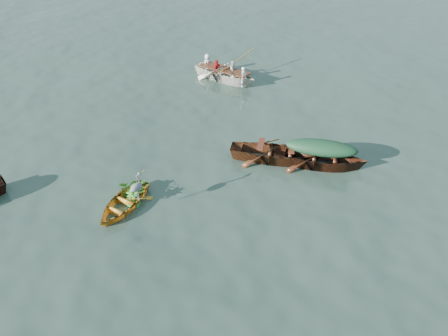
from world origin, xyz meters
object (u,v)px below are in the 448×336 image
Objects in this scene: green_tarp_boat at (319,166)px; heron at (137,191)px; yellow_dinghy at (124,208)px; open_wooden_boat at (275,160)px; rowed_boat at (225,81)px.

green_tarp_boat is 4.65× the size of heron.
heron is (-2.89, -5.41, 0.81)m from green_tarp_boat.
yellow_dinghy is 5.34m from open_wooden_boat.
open_wooden_boat is at bearing 52.76° from yellow_dinghy.
heron is at bearing 132.98° from open_wooden_boat.
yellow_dinghy is 2.93× the size of heron.
green_tarp_boat reaches higher than yellow_dinghy.
heron is at bearing 124.26° from green_tarp_boat.
yellow_dinghy is at bearing -164.32° from rowed_boat.
rowed_boat is 4.81× the size of heron.
open_wooden_boat is at bearing 57.46° from heron.
yellow_dinghy is 0.63× the size of green_tarp_boat.
green_tarp_boat is 6.19m from heron.
open_wooden_boat reaches higher than green_tarp_boat.
open_wooden_boat is (2.10, 4.91, 0.00)m from yellow_dinghy.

